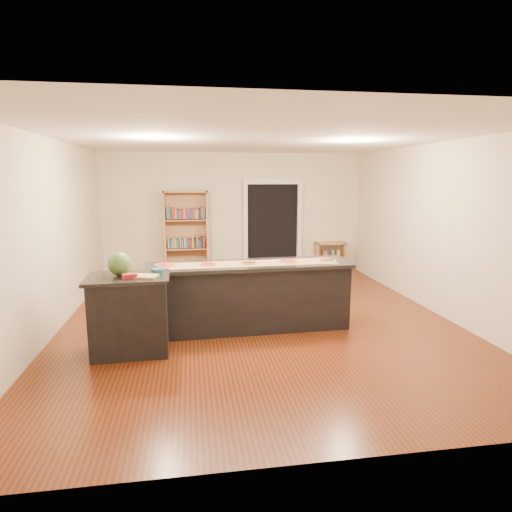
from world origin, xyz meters
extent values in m
cube|color=beige|center=(0.00, 0.00, 1.40)|extent=(6.00, 7.00, 2.80)
cube|color=#59260F|center=(0.00, 0.00, 0.00)|extent=(6.00, 7.00, 0.01)
cube|color=white|center=(0.00, 0.00, 2.80)|extent=(6.00, 7.00, 0.01)
cube|color=black|center=(0.90, 3.48, 1.05)|extent=(1.20, 0.02, 2.10)
cube|color=silver|center=(0.25, 3.44, 1.05)|extent=(0.10, 0.08, 2.10)
cube|color=silver|center=(1.55, 3.44, 1.05)|extent=(0.10, 0.08, 2.10)
cube|color=silver|center=(0.90, 3.44, 2.15)|extent=(1.40, 0.08, 0.12)
cube|color=black|center=(-0.19, -0.32, 0.47)|extent=(2.92, 0.73, 0.94)
cube|color=black|center=(-0.19, -0.32, 0.96)|extent=(3.00, 0.81, 0.05)
cube|color=black|center=(-1.82, -1.00, 0.48)|extent=(0.93, 0.66, 0.97)
cube|color=black|center=(-1.82, -1.00, 0.99)|extent=(1.02, 0.75, 0.04)
cube|color=tan|center=(-1.12, 3.28, 0.98)|extent=(0.98, 0.35, 1.95)
cube|color=tan|center=(2.28, 3.30, 0.36)|extent=(0.72, 0.31, 0.72)
cylinder|color=#5FB6D4|center=(-0.45, 3.21, 0.18)|extent=(0.24, 0.24, 0.35)
cube|color=#93754B|center=(-0.19, -0.35, 0.99)|extent=(2.62, 0.55, 0.00)
sphere|color=#144214|center=(-1.91, -0.96, 1.16)|extent=(0.30, 0.30, 0.30)
cube|color=tan|center=(-1.62, -1.09, 1.02)|extent=(0.39, 0.32, 0.02)
cube|color=maroon|center=(-1.78, -1.14, 1.04)|extent=(0.20, 0.17, 0.06)
cylinder|color=#195966|center=(-1.46, -0.89, 1.04)|extent=(0.16, 0.16, 0.06)
cylinder|color=#DDA455|center=(-1.39, -0.32, 1.00)|extent=(0.28, 0.28, 0.02)
cylinder|color=#A5190C|center=(-1.39, -0.32, 1.01)|extent=(0.23, 0.23, 0.00)
cylinder|color=#DDA455|center=(-0.79, -0.36, 1.00)|extent=(0.29, 0.29, 0.02)
cylinder|color=#A5190C|center=(-0.79, -0.36, 1.01)|extent=(0.23, 0.23, 0.00)
cylinder|color=#DDA455|center=(-0.19, -0.35, 1.00)|extent=(0.29, 0.29, 0.02)
cylinder|color=#A5190C|center=(-0.19, -0.35, 1.01)|extent=(0.24, 0.24, 0.00)
cylinder|color=#DDA455|center=(0.41, -0.31, 1.00)|extent=(0.31, 0.31, 0.02)
cylinder|color=#A5190C|center=(0.41, -0.31, 1.01)|extent=(0.25, 0.25, 0.00)
cylinder|color=#DDA455|center=(1.01, -0.32, 1.00)|extent=(0.28, 0.28, 0.02)
cylinder|color=#A5190C|center=(1.01, -0.32, 1.01)|extent=(0.23, 0.23, 0.00)
camera|label=1|loc=(-1.03, -6.43, 2.22)|focal=30.00mm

